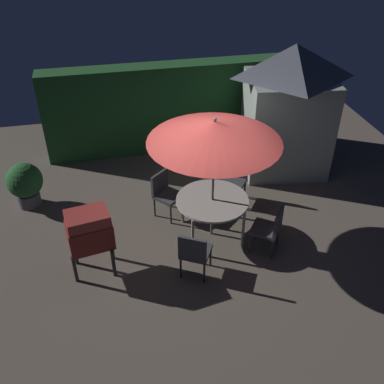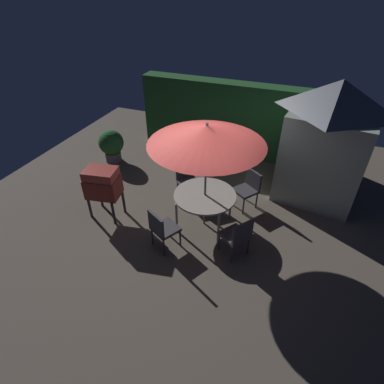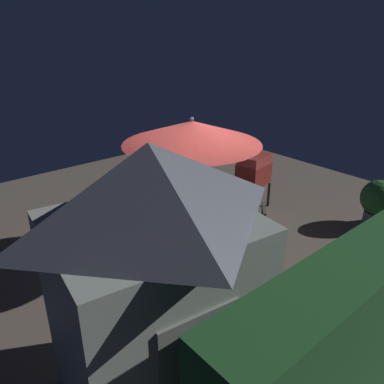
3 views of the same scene
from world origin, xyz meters
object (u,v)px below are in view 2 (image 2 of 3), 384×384
at_px(patio_umbrella, 207,135).
at_px(chair_toward_house, 187,179).
at_px(patio_table, 205,197).
at_px(chair_toward_hedge, 248,187).
at_px(garden_shed, 327,142).
at_px(potted_plant_by_shed, 111,144).
at_px(chair_far_side, 238,235).
at_px(chair_near_shed, 162,228).
at_px(bbq_grill, 103,184).

distance_m(patio_umbrella, chair_toward_house, 1.95).
height_order(patio_table, chair_toward_hedge, chair_toward_hedge).
height_order(garden_shed, potted_plant_by_shed, garden_shed).
bearing_deg(chair_far_side, chair_near_shed, -166.80).
bearing_deg(chair_near_shed, chair_toward_hedge, 57.45).
bearing_deg(garden_shed, chair_toward_house, -157.34).
bearing_deg(bbq_grill, chair_toward_house, 42.51).
bearing_deg(chair_toward_hedge, bbq_grill, -152.56).
height_order(chair_near_shed, potted_plant_by_shed, potted_plant_by_shed).
bearing_deg(chair_far_side, potted_plant_by_shed, 151.72).
distance_m(patio_table, bbq_grill, 2.21).
bearing_deg(chair_far_side, patio_table, 143.93).
distance_m(chair_toward_hedge, chair_toward_house, 1.46).
distance_m(chair_near_shed, potted_plant_by_shed, 3.89).
relative_size(patio_umbrella, chair_toward_house, 2.64).
xyz_separation_m(garden_shed, chair_far_side, (-1.28, -2.65, -0.92)).
bearing_deg(patio_umbrella, chair_far_side, -36.07).
bearing_deg(potted_plant_by_shed, garden_shed, 3.59).
height_order(bbq_grill, chair_toward_hedge, bbq_grill).
height_order(garden_shed, bbq_grill, garden_shed).
relative_size(chair_far_side, potted_plant_by_shed, 0.96).
relative_size(patio_umbrella, chair_toward_hedge, 2.64).
xyz_separation_m(chair_far_side, chair_toward_house, (-1.61, 1.44, 0.00)).
relative_size(patio_umbrella, bbq_grill, 1.98).
height_order(patio_umbrella, bbq_grill, patio_umbrella).
relative_size(chair_far_side, chair_toward_hedge, 1.00).
xyz_separation_m(garden_shed, bbq_grill, (-4.31, -2.51, -0.59)).
height_order(chair_toward_hedge, chair_toward_house, same).
xyz_separation_m(patio_umbrella, potted_plant_by_shed, (-3.40, 1.66, -1.61)).
bearing_deg(chair_toward_hedge, potted_plant_by_shed, 170.78).
bearing_deg(chair_near_shed, garden_shed, 47.90).
height_order(chair_near_shed, chair_toward_house, same).
distance_m(chair_near_shed, chair_far_side, 1.45).
distance_m(patio_umbrella, chair_far_side, 1.95).
distance_m(bbq_grill, potted_plant_by_shed, 2.51).
relative_size(patio_table, chair_near_shed, 1.44).
bearing_deg(patio_table, chair_toward_house, 132.32).
bearing_deg(chair_toward_house, patio_table, -47.68).
height_order(patio_umbrella, chair_toward_house, patio_umbrella).
xyz_separation_m(bbq_grill, chair_toward_hedge, (2.87, 1.49, -0.33)).
height_order(garden_shed, chair_far_side, garden_shed).
relative_size(bbq_grill, chair_near_shed, 1.33).
distance_m(garden_shed, chair_toward_house, 3.26).
bearing_deg(chair_far_side, bbq_grill, 177.28).
relative_size(garden_shed, bbq_grill, 2.35).
distance_m(patio_umbrella, chair_toward_hedge, 2.03).
bearing_deg(patio_table, potted_plant_by_shed, 153.95).
relative_size(patio_table, bbq_grill, 1.08).
distance_m(chair_far_side, chair_toward_house, 2.16).
bearing_deg(patio_umbrella, chair_near_shed, -118.84).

